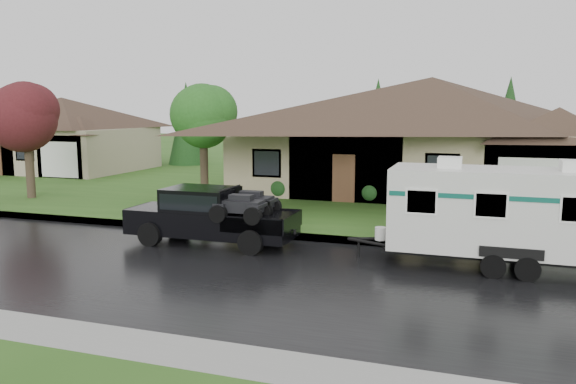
{
  "coord_description": "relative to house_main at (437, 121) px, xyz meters",
  "views": [
    {
      "loc": [
        4.2,
        -14.84,
        4.22
      ],
      "look_at": [
        -1.46,
        2.0,
        1.57
      ],
      "focal_mm": 35.0,
      "sensor_mm": 36.0,
      "label": 1
    }
  ],
  "objects": [
    {
      "name": "ground",
      "position": [
        -2.29,
        -13.84,
        -3.59
      ],
      "size": [
        140.0,
        140.0,
        0.0
      ],
      "primitive_type": "plane",
      "color": "#2D581B",
      "rests_on": "ground"
    },
    {
      "name": "road",
      "position": [
        -2.29,
        -15.84,
        -3.59
      ],
      "size": [
        140.0,
        8.0,
        0.01
      ],
      "primitive_type": "cube",
      "color": "black",
      "rests_on": "ground"
    },
    {
      "name": "curb",
      "position": [
        -2.29,
        -11.59,
        -3.52
      ],
      "size": [
        140.0,
        0.5,
        0.15
      ],
      "primitive_type": "cube",
      "color": "gray",
      "rests_on": "ground"
    },
    {
      "name": "lawn",
      "position": [
        -2.29,
        1.16,
        -3.52
      ],
      "size": [
        140.0,
        26.0,
        0.15
      ],
      "primitive_type": "cube",
      "color": "#2D581B",
      "rests_on": "ground"
    },
    {
      "name": "house_main",
      "position": [
        0.0,
        0.0,
        0.0
      ],
      "size": [
        19.44,
        10.8,
        6.9
      ],
      "color": "tan",
      "rests_on": "lawn"
    },
    {
      "name": "house_far",
      "position": [
        -24.07,
        2.02,
        -0.62
      ],
      "size": [
        10.8,
        8.64,
        5.8
      ],
      "color": "tan",
      "rests_on": "lawn"
    },
    {
      "name": "tree_left_green",
      "position": [
        -10.23,
        -4.97,
        0.26
      ],
      "size": [
        3.22,
        3.22,
        5.34
      ],
      "color": "#382B1E",
      "rests_on": "lawn"
    },
    {
      "name": "tree_red",
      "position": [
        -17.44,
        -8.22,
        0.29
      ],
      "size": [
        3.25,
        3.25,
        5.38
      ],
      "color": "#382B1E",
      "rests_on": "lawn"
    },
    {
      "name": "shrub_row",
      "position": [
        -0.29,
        -4.54,
        -2.94
      ],
      "size": [
        13.6,
        1.0,
        1.0
      ],
      "color": "#143814",
      "rests_on": "lawn"
    },
    {
      "name": "pickup_truck",
      "position": [
        -5.95,
        -13.1,
        -2.64
      ],
      "size": [
        5.3,
        2.02,
        1.77
      ],
      "color": "black",
      "rests_on": "ground"
    },
    {
      "name": "travel_trailer",
      "position": [
        2.85,
        -13.1,
        -2.03
      ],
      "size": [
        6.54,
        2.3,
        2.93
      ],
      "color": "silver",
      "rests_on": "ground"
    }
  ]
}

